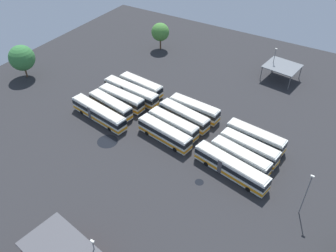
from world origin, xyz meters
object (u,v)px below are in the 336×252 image
Objects in this scene: lamp_post_near_entrance at (306,193)px; bus_row1_slot4 at (194,109)px; bus_row1_slot1 at (165,133)px; bus_row0_slot1 at (111,105)px; tree_northeast at (22,58)px; bus_row2_slot2 at (240,158)px; bus_row0_slot2 at (122,98)px; bus_row1_slot3 at (184,116)px; bus_row2_slot3 at (249,148)px; bus_row2_slot4 at (256,137)px; bus_row1_slot2 at (173,125)px; tree_northwest at (160,32)px; maintenance_shelter at (282,66)px; bus_row2_slot1 at (231,167)px; bus_row0_slot0 at (99,113)px; lamp_post_mid_lot at (274,61)px; bus_row0_slot4 at (141,86)px; bus_row0_slot3 at (131,92)px.

bus_row1_slot4 is at bearing 152.02° from lamp_post_near_entrance.
bus_row1_slot1 is at bearing -96.68° from bus_row1_slot4.
bus_row0_slot1 is at bearing 172.31° from lamp_post_near_entrance.
tree_northeast reaches higher than bus_row1_slot1.
bus_row0_slot2 is at bearing 172.42° from bus_row2_slot2.
bus_row0_slot2 is at bearing 160.09° from bus_row1_slot1.
bus_row0_slot2 is 16.02m from bus_row1_slot1.
tree_northeast is at bearing 174.75° from lamp_post_near_entrance.
bus_row2_slot3 is (15.68, -2.38, -0.00)m from bus_row1_slot3.
bus_row2_slot4 is (16.20, 8.37, -0.00)m from bus_row1_slot1.
bus_row0_slot1 is 1.01× the size of bus_row1_slot2.
maintenance_shelter is at bearing 2.27° from tree_northwest.
bus_row0_slot2 and bus_row2_slot2 have the same top height.
bus_row1_slot1 is at bearing 172.84° from bus_row2_slot1.
bus_row1_slot2 is (15.93, 5.02, -0.00)m from bus_row0_slot0.
bus_row2_slot4 is (31.69, 6.39, 0.00)m from bus_row0_slot1.
tree_northwest reaches higher than bus_row2_slot1.
lamp_post_near_entrance is at bearing -65.69° from lamp_post_mid_lot.
lamp_post_near_entrance reaches higher than tree_northwest.
bus_row1_slot1 is (14.30, -12.21, 0.00)m from bus_row0_slot4.
bus_row0_slot3 is at bearing -174.00° from bus_row1_slot4.
bus_row0_slot3 and bus_row2_slot4 have the same top height.
bus_row0_slot2 is 6.80m from bus_row0_slot4.
bus_row1_slot1 and bus_row1_slot3 have the same top height.
bus_row0_slot0 is at bearing -95.93° from bus_row0_slot1.
bus_row1_slot4 and bus_row2_slot2 have the same top height.
bus_row0_slot0 is 1.19× the size of bus_row1_slot1.
bus_row1_slot3 is 3.50m from bus_row1_slot4.
bus_row0_slot3 is 32.00m from bus_row2_slot1.
bus_row0_slot3 is at bearing 84.73° from bus_row0_slot1.
bus_row1_slot3 is 45.03m from tree_northeast.
bus_row0_slot3 and bus_row1_slot2 have the same top height.
bus_row2_slot4 is (0.42, 7.02, 0.00)m from bus_row2_slot2.
bus_row0_slot1 is at bearing -162.36° from bus_row1_slot3.
bus_row0_slot4 is 0.94× the size of bus_row1_slot1.
tree_northwest is at bearing 136.26° from bus_row2_slot1.
bus_row2_slot2 is at bearing -97.94° from bus_row2_slot3.
tree_northwest is at bearing 126.28° from bus_row1_slot2.
bus_row0_slot0 is 1.72× the size of tree_northeast.
tree_northwest reaches higher than maintenance_shelter.
bus_row1_slot2 is 0.98× the size of bus_row2_slot2.
lamp_post_mid_lot is (-5.98, 31.69, 2.52)m from bus_row2_slot3.
lamp_post_near_entrance reaches higher than bus_row1_slot3.
bus_row0_slot3 is at bearing 179.14° from bus_row2_slot4.
bus_row1_slot2 is at bearing 17.48° from bus_row0_slot0.
maintenance_shelter reaches higher than bus_row0_slot0.
bus_row2_slot1 is at bearing -98.76° from bus_row2_slot2.
bus_row0_slot0 is 13.97m from bus_row0_slot4.
bus_row0_slot2 is 15.26m from bus_row1_slot2.
bus_row2_slot2 is 7.03m from bus_row2_slot4.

